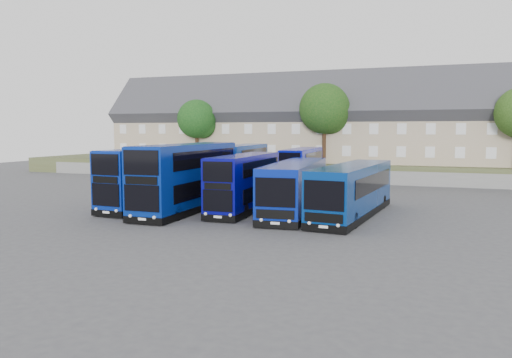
{
  "coord_description": "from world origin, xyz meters",
  "views": [
    {
      "loc": [
        14.34,
        -30.96,
        5.88
      ],
      "look_at": [
        1.49,
        4.14,
        2.2
      ],
      "focal_mm": 35.0,
      "sensor_mm": 36.0,
      "label": 1
    }
  ],
  "objects_px": {
    "coach_east_a": "(295,188)",
    "dd_front_mid": "(187,178)",
    "tree_mid": "(326,111)",
    "tree_west": "(198,121)",
    "dd_front_left": "(154,178)"
  },
  "relations": [
    {
      "from": "coach_east_a",
      "to": "dd_front_mid",
      "type": "bearing_deg",
      "value": -170.51
    },
    {
      "from": "tree_mid",
      "to": "coach_east_a",
      "type": "bearing_deg",
      "value": -83.19
    },
    {
      "from": "tree_west",
      "to": "tree_mid",
      "type": "xyz_separation_m",
      "value": [
        16.0,
        0.5,
        1.02
      ]
    },
    {
      "from": "dd_front_mid",
      "to": "tree_west",
      "type": "distance_m",
      "value": 26.76
    },
    {
      "from": "dd_front_left",
      "to": "coach_east_a",
      "type": "xyz_separation_m",
      "value": [
        10.91,
        1.07,
        -0.43
      ]
    },
    {
      "from": "dd_front_left",
      "to": "dd_front_mid",
      "type": "height_order",
      "value": "dd_front_mid"
    },
    {
      "from": "tree_west",
      "to": "coach_east_a",
      "type": "bearing_deg",
      "value": -49.56
    },
    {
      "from": "coach_east_a",
      "to": "tree_west",
      "type": "relative_size",
      "value": 1.74
    },
    {
      "from": "dd_front_left",
      "to": "tree_west",
      "type": "distance_m",
      "value": 24.75
    },
    {
      "from": "tree_west",
      "to": "tree_mid",
      "type": "relative_size",
      "value": 0.83
    },
    {
      "from": "dd_front_left",
      "to": "tree_mid",
      "type": "relative_size",
      "value": 1.24
    },
    {
      "from": "coach_east_a",
      "to": "tree_mid",
      "type": "bearing_deg",
      "value": 91.6
    },
    {
      "from": "coach_east_a",
      "to": "tree_west",
      "type": "height_order",
      "value": "tree_west"
    },
    {
      "from": "dd_front_left",
      "to": "tree_west",
      "type": "height_order",
      "value": "tree_west"
    },
    {
      "from": "dd_front_mid",
      "to": "dd_front_left",
      "type": "bearing_deg",
      "value": 163.54
    }
  ]
}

